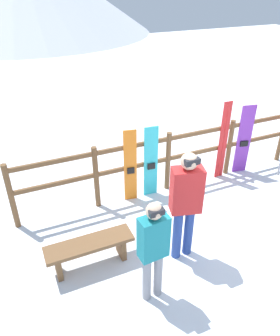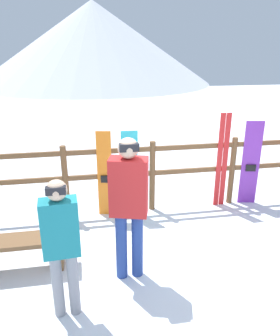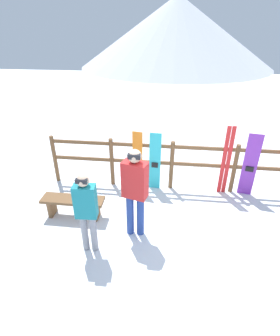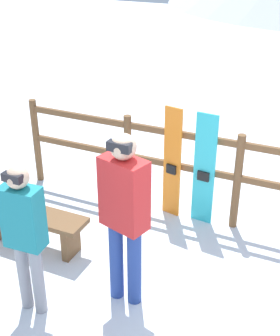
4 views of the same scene
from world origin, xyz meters
name	(u,v)px [view 1 (image 1 of 4)]	position (x,y,z in m)	size (l,w,h in m)	color
ground_plane	(218,245)	(0.00, 0.00, 0.00)	(40.00, 40.00, 0.00)	white
fence	(168,156)	(0.00, 1.83, 0.75)	(6.01, 0.10, 1.25)	brown
bench	(90,248)	(-2.02, 0.45, 0.34)	(1.31, 0.36, 0.45)	brown
person_teal	(153,246)	(-1.41, -0.43, 0.93)	(0.38, 0.23, 1.58)	gray
person_red	(186,200)	(-0.65, 0.09, 1.06)	(0.49, 0.35, 1.81)	navy
snowboard_orange	(130,167)	(-0.83, 1.77, 0.74)	(0.24, 0.09, 1.48)	orange
snowboard_cyan	(151,162)	(-0.40, 1.77, 0.73)	(0.28, 0.07, 1.47)	#2DBFCC
ski_pair_red	(223,141)	(1.24, 1.77, 0.85)	(0.19, 0.02, 1.71)	red
snowboard_purple	(244,140)	(1.79, 1.77, 0.77)	(0.32, 0.10, 1.55)	purple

